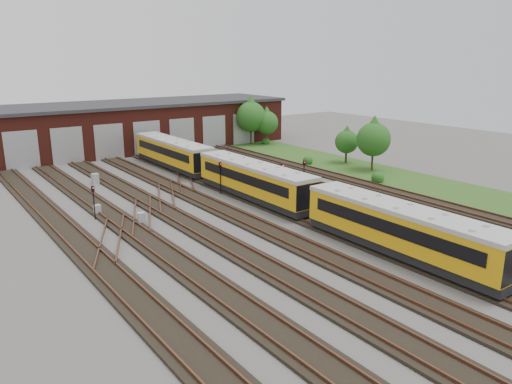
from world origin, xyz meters
TOP-DOWN VIEW (x-y plane):
  - ground at (0.00, 0.00)m, footprint 120.00×120.00m
  - track_network at (-0.17, 0.59)m, footprint 30.40×70.00m
  - maintenance_shed at (-0.01, 39.97)m, footprint 51.00×12.50m
  - grass_verge at (19.00, 10.00)m, footprint 8.00×55.00m
  - metro_train at (2.00, 8.74)m, footprint 2.65×46.50m
  - signal_mast_0 at (-11.28, 11.50)m, footprint 0.26×0.24m
  - signal_mast_1 at (0.66, 12.24)m, footprint 0.24×0.23m
  - signal_mast_2 at (3.90, 7.22)m, footprint 0.31×0.29m
  - signal_mast_3 at (7.85, 8.83)m, footprint 0.25×0.23m
  - relay_cabinet_0 at (-10.75, 12.52)m, footprint 0.52×0.44m
  - relay_cabinet_1 at (-7.58, 22.70)m, footprint 0.68×0.59m
  - relay_cabinet_2 at (-8.78, 8.34)m, footprint 0.60×0.51m
  - relay_cabinet_3 at (7.31, 21.07)m, footprint 0.67×0.56m
  - relay_cabinet_4 at (4.46, 23.67)m, footprint 0.71×0.65m
  - tree_0 at (18.54, 32.93)m, footprint 4.28×4.28m
  - tree_1 at (20.51, 31.76)m, footprint 3.35×3.35m
  - tree_2 at (19.64, 10.86)m, footprint 3.75×3.75m
  - tree_3 at (20.16, 15.40)m, footprint 2.77×2.77m
  - bush_0 at (16.00, 6.81)m, footprint 1.30×1.30m
  - bush_1 at (16.10, 17.66)m, footprint 1.19×1.19m
  - bush_2 at (20.61, 32.08)m, footprint 1.14×1.14m

SIDE VIEW (x-z plane):
  - ground at x=0.00m, z-range 0.00..0.00m
  - grass_verge at x=19.00m, z-range 0.00..0.05m
  - track_network at x=-0.17m, z-range -0.06..0.27m
  - relay_cabinet_0 at x=-10.75m, z-range 0.00..0.85m
  - relay_cabinet_2 at x=-8.78m, z-range 0.00..0.92m
  - relay_cabinet_4 at x=4.46m, z-range 0.00..0.97m
  - relay_cabinet_1 at x=-7.58m, z-range 0.00..1.07m
  - relay_cabinet_3 at x=7.31m, z-range 0.00..1.12m
  - bush_2 at x=20.61m, z-range 0.00..1.14m
  - bush_1 at x=16.10m, z-range 0.00..1.19m
  - bush_0 at x=16.00m, z-range 0.00..1.30m
  - signal_mast_0 at x=-11.28m, z-range 0.39..3.10m
  - signal_mast_3 at x=7.85m, z-range 0.40..3.25m
  - metro_train at x=2.00m, z-range 0.37..3.36m
  - signal_mast_1 at x=0.66m, z-range 0.42..3.42m
  - signal_mast_2 at x=3.90m, z-range 0.47..3.81m
  - tree_3 at x=20.16m, z-range 0.65..5.24m
  - maintenance_shed at x=-0.01m, z-range 0.03..6.38m
  - tree_1 at x=20.51m, z-range 0.79..6.34m
  - tree_2 at x=19.64m, z-range 0.88..7.09m
  - tree_0 at x=18.54m, z-range 1.01..8.11m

